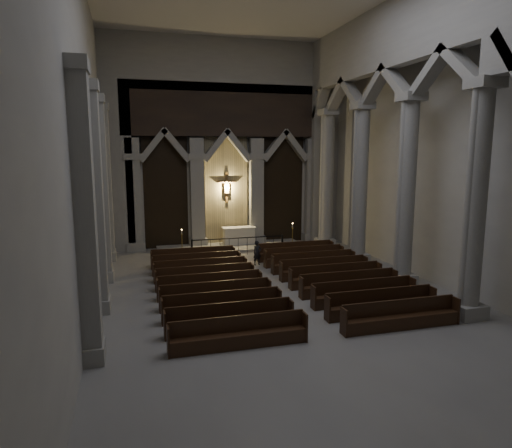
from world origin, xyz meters
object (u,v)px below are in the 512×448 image
(candle_stand_left, at_px, (182,250))
(candle_stand_right, at_px, (292,243))
(altar, at_px, (239,235))
(altar_rail, at_px, (238,243))
(pews, at_px, (275,284))
(worshipper, at_px, (257,253))

(candle_stand_left, relative_size, candle_stand_right, 0.95)
(candle_stand_left, bearing_deg, altar, 29.68)
(altar_rail, relative_size, candle_stand_right, 3.19)
(altar, xyz_separation_m, candle_stand_right, (2.65, -2.13, -0.21))
(candle_stand_left, height_order, candle_stand_right, candle_stand_right)
(altar_rail, height_order, pews, altar_rail)
(altar_rail, height_order, candle_stand_right, candle_stand_right)
(candle_stand_right, bearing_deg, pews, -115.27)
(altar_rail, height_order, candle_stand_left, candle_stand_left)
(altar, bearing_deg, candle_stand_right, -38.76)
(altar_rail, bearing_deg, candle_stand_right, 4.63)
(candle_stand_right, bearing_deg, altar, 141.24)
(candle_stand_left, xyz_separation_m, pews, (3.03, -6.93, -0.12))
(altar_rail, relative_size, candle_stand_left, 3.36)
(candle_stand_left, relative_size, worshipper, 1.25)
(candle_stand_right, xyz_separation_m, worshipper, (-2.80, -2.56, 0.18))
(candle_stand_left, relative_size, pews, 0.15)
(altar_rail, distance_m, candle_stand_right, 3.26)
(altar_rail, distance_m, worshipper, 2.34)
(altar, height_order, altar_rail, altar)
(altar, bearing_deg, pews, -93.79)
(candle_stand_left, height_order, pews, candle_stand_left)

